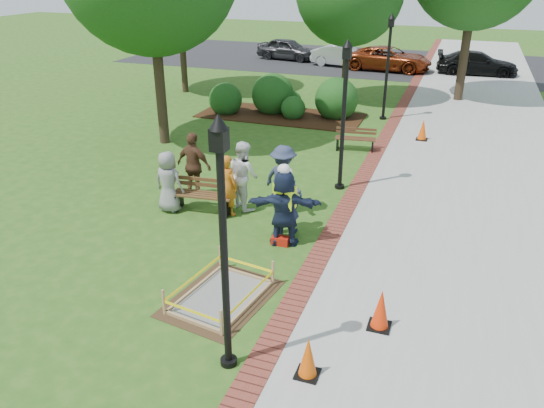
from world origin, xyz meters
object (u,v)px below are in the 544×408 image
(hivis_worker_a, at_px, (284,206))
(hivis_worker_c, at_px, (282,199))
(bench_near, at_px, (203,202))
(cone_front, at_px, (308,358))
(wet_concrete_pad, at_px, (221,289))
(lamp_near, at_px, (223,232))
(hivis_worker_b, at_px, (287,203))

(hivis_worker_a, bearing_deg, hivis_worker_c, 112.32)
(bench_near, bearing_deg, hivis_worker_a, -20.07)
(cone_front, distance_m, hivis_worker_c, 5.10)
(wet_concrete_pad, relative_size, hivis_worker_c, 1.44)
(wet_concrete_pad, height_order, hivis_worker_c, hivis_worker_c)
(wet_concrete_pad, xyz_separation_m, lamp_near, (0.91, -1.66, 2.25))
(lamp_near, distance_m, hivis_worker_a, 4.51)
(wet_concrete_pad, distance_m, lamp_near, 2.94)
(bench_near, bearing_deg, hivis_worker_c, -8.36)
(hivis_worker_c, bearing_deg, hivis_worker_a, -67.68)
(wet_concrete_pad, height_order, lamp_near, lamp_near)
(hivis_worker_b, relative_size, hivis_worker_c, 1.02)
(wet_concrete_pad, xyz_separation_m, hivis_worker_a, (0.44, 2.57, 0.75))
(hivis_worker_b, height_order, hivis_worker_c, hivis_worker_b)
(cone_front, distance_m, hivis_worker_b, 4.78)
(hivis_worker_a, bearing_deg, bench_near, 159.93)
(bench_near, xyz_separation_m, lamp_near, (3.04, -5.17, 2.20))
(cone_front, bearing_deg, wet_concrete_pad, 146.17)
(hivis_worker_a, bearing_deg, cone_front, -66.35)
(bench_near, xyz_separation_m, cone_front, (4.36, -5.00, 0.08))
(bench_near, height_order, cone_front, bench_near)
(bench_near, bearing_deg, hivis_worker_b, -13.53)
(cone_front, bearing_deg, hivis_worker_b, 112.53)
(hivis_worker_a, relative_size, hivis_worker_b, 1.11)
(lamp_near, xyz_separation_m, hivis_worker_a, (-0.46, 4.23, -1.49))
(cone_front, height_order, lamp_near, lamp_near)
(lamp_near, xyz_separation_m, hivis_worker_b, (-0.51, 4.56, -1.58))
(bench_near, relative_size, lamp_near, 0.39)
(hivis_worker_a, distance_m, hivis_worker_c, 0.66)
(bench_near, bearing_deg, wet_concrete_pad, -58.69)
(bench_near, bearing_deg, cone_front, -48.93)
(wet_concrete_pad, relative_size, lamp_near, 0.60)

